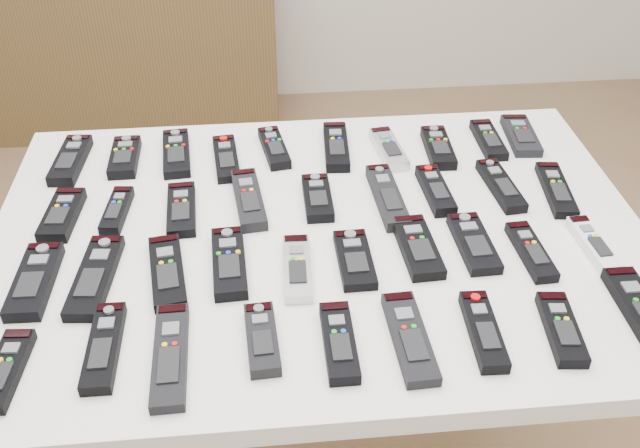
{
  "coord_description": "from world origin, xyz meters",
  "views": [
    {
      "loc": [
        0.04,
        -1.19,
        1.61
      ],
      "look_at": [
        0.14,
        -0.13,
        0.8
      ],
      "focal_mm": 40.0,
      "sensor_mm": 36.0,
      "label": 1
    }
  ],
  "objects": [
    {
      "name": "sideboard",
      "position": [
        -0.59,
        1.78,
        0.36
      ],
      "size": [
        1.45,
        0.43,
        0.72
      ],
      "primitive_type": "cube",
      "rotation": [
        0.0,
        0.0,
        -0.03
      ],
      "color": "#4F371F",
      "rests_on": "ground"
    },
    {
      "name": "remote_24",
      "position": [
        0.19,
        -0.22,
        0.79
      ],
      "size": [
        0.06,
        0.15,
        0.02
      ],
      "primitive_type": "cube",
      "rotation": [
        0.0,
        0.0,
        0.01
      ],
      "color": "black",
      "rests_on": "table"
    },
    {
      "name": "ground",
      "position": [
        0.0,
        0.0,
        0.0
      ],
      "size": [
        4.0,
        4.0,
        0.0
      ],
      "primitive_type": "plane",
      "color": "brown",
      "rests_on": "ground"
    },
    {
      "name": "remote_23",
      "position": [
        0.09,
        -0.24,
        0.79
      ],
      "size": [
        0.05,
        0.17,
        0.02
      ],
      "primitive_type": "cube",
      "rotation": [
        0.0,
        0.0,
        -0.03
      ],
      "color": "#B7B7BC",
      "rests_on": "table"
    },
    {
      "name": "remote_11",
      "position": [
        -0.25,
        -0.03,
        0.79
      ],
      "size": [
        0.05,
        0.14,
        0.02
      ],
      "primitive_type": "cube",
      "rotation": [
        0.0,
        0.0,
        -0.1
      ],
      "color": "black",
      "rests_on": "table"
    },
    {
      "name": "remote_21",
      "position": [
        -0.14,
        -0.22,
        0.79
      ],
      "size": [
        0.08,
        0.19,
        0.02
      ],
      "primitive_type": "cube",
      "rotation": [
        0.0,
        0.0,
        0.14
      ],
      "color": "black",
      "rests_on": "table"
    },
    {
      "name": "remote_2",
      "position": [
        -0.15,
        0.17,
        0.79
      ],
      "size": [
        0.07,
        0.18,
        0.02
      ],
      "primitive_type": "cube",
      "rotation": [
        0.0,
        0.0,
        0.08
      ],
      "color": "black",
      "rests_on": "table"
    },
    {
      "name": "table",
      "position": [
        0.14,
        -0.13,
        0.72
      ],
      "size": [
        1.25,
        0.88,
        0.78
      ],
      "color": "white",
      "rests_on": "ground"
    },
    {
      "name": "remote_20",
      "position": [
        -0.26,
        -0.23,
        0.79
      ],
      "size": [
        0.08,
        0.21,
        0.02
      ],
      "primitive_type": "cube",
      "rotation": [
        0.0,
        0.0,
        -0.09
      ],
      "color": "black",
      "rests_on": "table"
    },
    {
      "name": "remote_12",
      "position": [
        -0.13,
        -0.04,
        0.79
      ],
      "size": [
        0.06,
        0.17,
        0.02
      ],
      "primitive_type": "cube",
      "rotation": [
        0.0,
        0.0,
        0.05
      ],
      "color": "black",
      "rests_on": "table"
    },
    {
      "name": "remote_34",
      "position": [
        0.25,
        -0.42,
        0.79
      ],
      "size": [
        0.06,
        0.19,
        0.02
      ],
      "primitive_type": "cube",
      "rotation": [
        0.0,
        0.0,
        0.04
      ],
      "color": "black",
      "rests_on": "table"
    },
    {
      "name": "remote_13",
      "position": [
        0.01,
        -0.02,
        0.79
      ],
      "size": [
        0.07,
        0.2,
        0.02
      ],
      "primitive_type": "cube",
      "rotation": [
        0.0,
        0.0,
        0.11
      ],
      "color": "black",
      "rests_on": "table"
    },
    {
      "name": "remote_0",
      "position": [
        -0.38,
        0.17,
        0.79
      ],
      "size": [
        0.07,
        0.18,
        0.02
      ],
      "primitive_type": "cube",
      "rotation": [
        0.0,
        0.0,
        -0.07
      ],
      "color": "black",
      "rests_on": "table"
    },
    {
      "name": "remote_32",
      "position": [
        0.02,
        -0.4,
        0.79
      ],
      "size": [
        0.06,
        0.15,
        0.02
      ],
      "primitive_type": "cube",
      "rotation": [
        0.0,
        0.0,
        0.06
      ],
      "color": "black",
      "rests_on": "table"
    },
    {
      "name": "remote_25",
      "position": [
        0.31,
        -0.2,
        0.79
      ],
      "size": [
        0.07,
        0.17,
        0.02
      ],
      "primitive_type": "cube",
      "rotation": [
        0.0,
        0.0,
        0.05
      ],
      "color": "black",
      "rests_on": "table"
    },
    {
      "name": "remote_16",
      "position": [
        0.39,
        -0.02,
        0.79
      ],
      "size": [
        0.05,
        0.16,
        0.02
      ],
      "primitive_type": "cube",
      "rotation": [
        0.0,
        0.0,
        0.05
      ],
      "color": "black",
      "rests_on": "table"
    },
    {
      "name": "remote_4",
      "position": [
        0.07,
        0.18,
        0.79
      ],
      "size": [
        0.07,
        0.16,
        0.02
      ],
      "primitive_type": "cube",
      "rotation": [
        0.0,
        0.0,
        0.15
      ],
      "color": "black",
      "rests_on": "table"
    },
    {
      "name": "remote_10",
      "position": [
        -0.36,
        -0.04,
        0.79
      ],
      "size": [
        0.07,
        0.16,
        0.02
      ],
      "primitive_type": "cube",
      "rotation": [
        0.0,
        0.0,
        -0.08
      ],
      "color": "black",
      "rests_on": "table"
    },
    {
      "name": "remote_3",
      "position": [
        -0.04,
        0.14,
        0.79
      ],
      "size": [
        0.06,
        0.18,
        0.02
      ],
      "primitive_type": "cube",
      "rotation": [
        0.0,
        0.0,
        0.09
      ],
      "color": "black",
      "rests_on": "table"
    },
    {
      "name": "remote_29",
      "position": [
        -0.36,
        -0.43,
        0.79
      ],
      "size": [
        0.06,
        0.16,
        0.02
      ],
      "primitive_type": "cube",
      "rotation": [
        0.0,
        0.0,
        -0.08
      ],
      "color": "black",
      "rests_on": "table"
    },
    {
      "name": "remote_15",
      "position": [
        0.28,
        -0.04,
        0.79
      ],
      "size": [
        0.06,
        0.21,
        0.02
      ],
      "primitive_type": "cube",
      "rotation": [
        0.0,
        0.0,
        0.05
      ],
      "color": "black",
      "rests_on": "table"
    },
    {
      "name": "remote_27",
      "position": [
        0.52,
        -0.23,
        0.79
      ],
      "size": [
        0.05,
        0.16,
        0.02
      ],
      "primitive_type": "cube",
      "rotation": [
        0.0,
        0.0,
        0.05
      ],
      "color": "black",
      "rests_on": "table"
    },
    {
      "name": "remote_1",
      "position": [
        -0.26,
        0.17,
        0.79
      ],
      "size": [
        0.06,
        0.15,
        0.02
      ],
      "primitive_type": "cube",
      "rotation": [
        0.0,
        0.0,
        0.01
      ],
      "color": "black",
      "rests_on": "table"
    },
    {
      "name": "remote_35",
      "position": [
        0.37,
        -0.42,
        0.79
      ],
      "size": [
        0.05,
        0.17,
        0.02
      ],
      "primitive_type": "cube",
      "rotation": [
        0.0,
        0.0,
        -0.04
      ],
      "color": "black",
      "rests_on": "table"
    },
    {
      "name": "remote_26",
      "position": [
        0.42,
        -0.2,
        0.79
      ],
      "size": [
        0.06,
        0.17,
        0.02
      ],
      "primitive_type": "cube",
      "rotation": [
        0.0,
        0.0,
        0.03
      ],
      "color": "black",
      "rests_on": "table"
    },
    {
      "name": "remote_28",
      "position": [
        0.64,
        -0.22,
        0.79
      ],
      "size": [
        0.05,
        0.16,
        0.02
      ],
      "primitive_type": "cube",
      "rotation": [
        0.0,
        0.0,
        0.06
      ],
      "color": "silver",
      "rests_on": "table"
    },
    {
      "name": "remote_19",
      "position": [
        -0.37,
        -0.23,
        0.79
      ],
      "size": [
        0.07,
        0.18,
        0.02
      ],
      "primitive_type": "cube",
      "rotation": [
        0.0,
        0.0,
        -0.03
      ],
      "color": "black",
      "rests_on": "table"
    },
    {
      "name": "remote_7",
      "position": [
        0.43,
        0.14,
        0.79
      ],
      "size": [
        0.06,
        0.16,
        0.02
      ],
      "primitive_type": "cube",
      "rotation": [
        0.0,
        0.0,
        -0.04
      ],
      "color": "black",
      "rests_on": "table"
    },
    {
      "name": "remote_8",
      "position": [
        0.55,
        0.17,
        0.79
      ],
      "size": [
        0.05,
        0.16,
        0.02
      ],
      "primitive_type": "cube",
      "rotation": [
        0.0,
        0.0,
        -0.01
      ],
      "color": "black",
      "rests_on": "table"
    },
    {
      "name": "remote_18",
      "position": [
        0.63,
        -0.04,
        0.79
      ],
      "size": [
        0.07,
        0.19,
        0.02
      ],
      "primitive_type": "cube",
      "rotation": [
        0.0,
        0.0,
        -0.12
      ],
      "color": "black",
      "rests_on": "table"
    },
    {
      "name": "remote_36",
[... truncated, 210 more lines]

